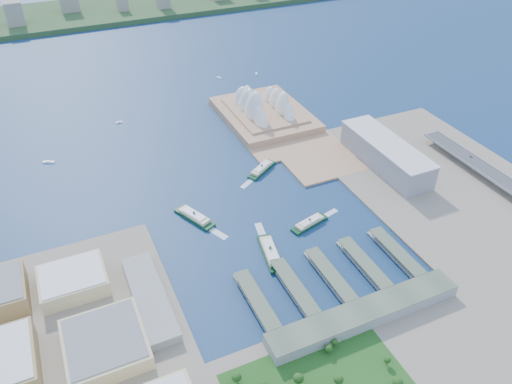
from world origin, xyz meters
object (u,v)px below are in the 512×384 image
car_c (471,157)px  ferry_d (310,222)px  opera_house (265,100)px  ferry_b (262,168)px  toaster_building (386,154)px  ferry_a (194,215)px  ferry_c (270,251)px

car_c → ferry_d: bearing=-175.6°
opera_house → ferry_d: size_ratio=3.58×
ferry_b → toaster_building: bearing=36.3°
ferry_a → ferry_d: size_ratio=1.16×
ferry_b → car_c: bearing=35.1°
toaster_building → ferry_b: 171.00m
ferry_a → toaster_building: bearing=-23.8°
ferry_b → ferry_d: ferry_b is taller
opera_house → ferry_c: opera_house is taller
toaster_building → ferry_d: (-156.79, -68.59, -15.74)m
ferry_a → ferry_b: size_ratio=1.10×
ferry_d → car_c: size_ratio=10.92×
ferry_c → opera_house: bearing=-103.5°
ferry_a → car_c: car_c is taller
ferry_a → ferry_b: ferry_a is taller
ferry_a → car_c: bearing=-30.9°
ferry_a → ferry_c: ferry_c is taller
toaster_building → ferry_b: toaster_building is taller
toaster_building → ferry_c: (-221.54, -95.73, -14.74)m
ferry_a → ferry_b: 133.86m
toaster_building → car_c: (109.00, -48.06, -4.98)m
ferry_a → car_c: 389.65m
toaster_building → ferry_c: size_ratio=2.55×
ferry_a → ferry_c: bearing=-83.3°
opera_house → car_c: (199.00, -248.06, -16.48)m
opera_house → toaster_building: opera_house is taller
opera_house → car_c: bearing=-51.3°
ferry_c → car_c: 334.10m
toaster_building → car_c: bearing=-23.8°
ferry_c → ferry_d: bearing=-146.8°
opera_house → ferry_a: size_ratio=3.09×
toaster_building → ferry_d: 171.86m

